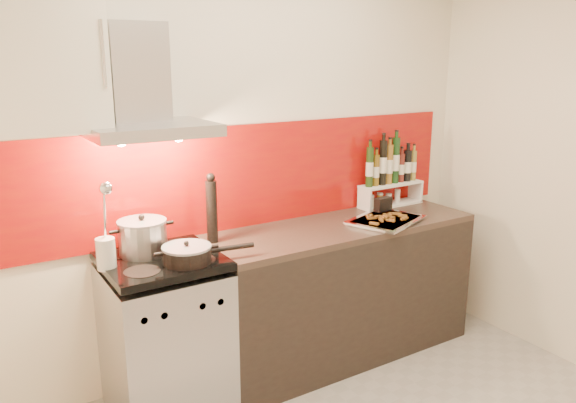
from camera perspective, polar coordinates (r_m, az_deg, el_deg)
back_wall at (r=3.49m, az=-3.94°, el=3.95°), size 3.40×0.02×2.60m
backsplash at (r=3.52m, az=-3.10°, el=2.72°), size 3.00×0.02×0.64m
range_stove at (r=3.24m, az=-12.29°, el=-13.37°), size 0.60×0.60×0.91m
counter at (r=3.76m, az=5.32°, el=-8.88°), size 1.80×0.60×0.90m
range_hood at (r=3.01m, az=-14.57°, el=10.36°), size 0.62×0.50×0.61m
upper_cabinet at (r=2.88m, az=-25.52°, el=13.41°), size 0.70×0.35×0.72m
stock_pot at (r=3.09m, az=-14.54°, el=-3.53°), size 0.26×0.26×0.22m
saute_pan at (r=2.93m, az=-10.09°, el=-5.27°), size 0.49×0.25×0.12m
utensil_jar at (r=2.93m, az=-18.01°, el=-4.08°), size 0.10×0.14×0.46m
pepper_mill at (r=3.22m, az=-7.76°, el=-0.77°), size 0.06×0.06×0.41m
step_shelf at (r=4.05m, az=10.38°, el=2.61°), size 0.50×0.14×0.49m
caddy_box at (r=3.85m, az=9.63°, el=-0.39°), size 0.13×0.07×0.11m
baking_tray at (r=3.68m, az=9.91°, el=-1.83°), size 0.57×0.51×0.03m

